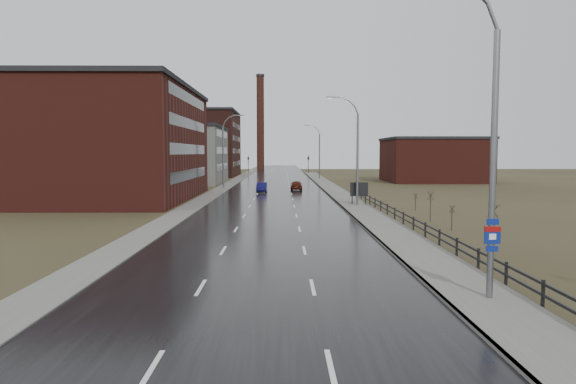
{
  "coord_description": "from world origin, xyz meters",
  "views": [
    {
      "loc": [
        1.05,
        -16.74,
        5.58
      ],
      "look_at": [
        1.43,
        16.95,
        3.0
      ],
      "focal_mm": 32.0,
      "sensor_mm": 36.0,
      "label": 1
    }
  ],
  "objects_px": {
    "billboard": "(359,190)",
    "car_far": "(296,186)",
    "streetlight_main": "(485,140)",
    "car_near": "(262,188)"
  },
  "relations": [
    {
      "from": "car_near",
      "to": "billboard",
      "type": "bearing_deg",
      "value": -59.35
    },
    {
      "from": "car_near",
      "to": "car_far",
      "type": "relative_size",
      "value": 0.97
    },
    {
      "from": "streetlight_main",
      "to": "car_far",
      "type": "distance_m",
      "value": 57.46
    },
    {
      "from": "car_far",
      "to": "billboard",
      "type": "bearing_deg",
      "value": 104.75
    },
    {
      "from": "streetlight_main",
      "to": "car_far",
      "type": "relative_size",
      "value": 2.86
    },
    {
      "from": "car_near",
      "to": "car_far",
      "type": "xyz_separation_m",
      "value": [
        4.95,
        3.72,
        0.05
      ]
    },
    {
      "from": "streetlight_main",
      "to": "car_far",
      "type": "height_order",
      "value": "streetlight_main"
    },
    {
      "from": "billboard",
      "to": "car_far",
      "type": "distance_m",
      "value": 23.08
    },
    {
      "from": "billboard",
      "to": "car_far",
      "type": "height_order",
      "value": "billboard"
    },
    {
      "from": "car_near",
      "to": "streetlight_main",
      "type": "bearing_deg",
      "value": -78.88
    }
  ]
}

